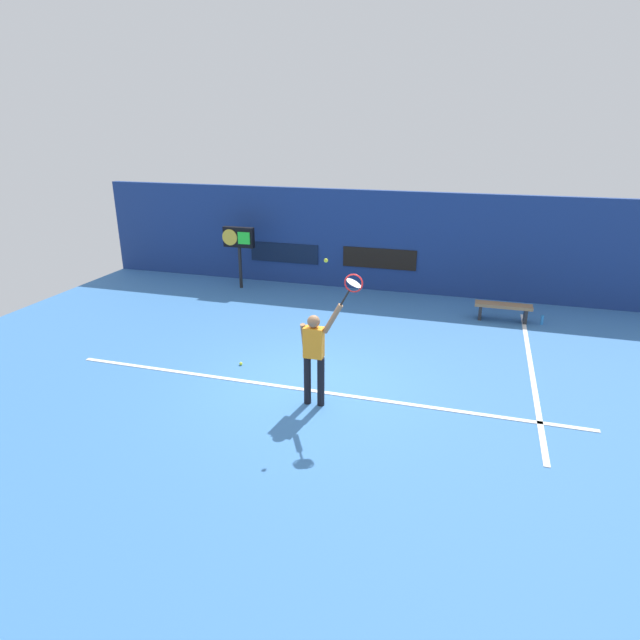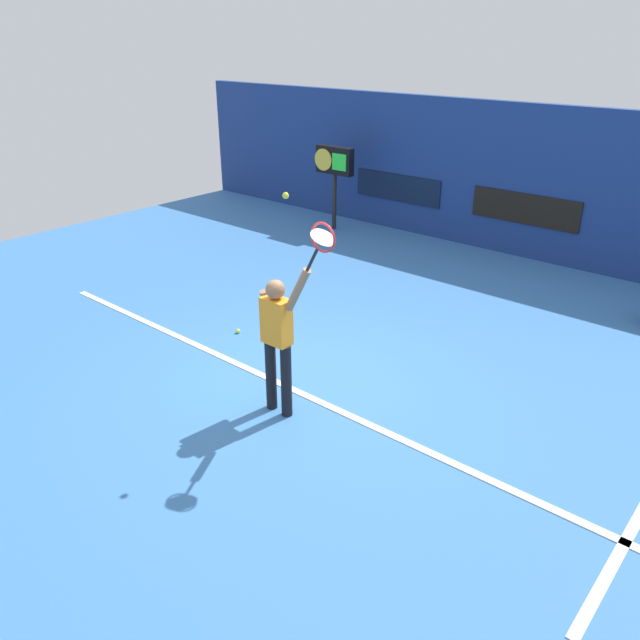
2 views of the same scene
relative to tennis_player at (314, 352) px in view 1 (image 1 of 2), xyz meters
name	(u,v)px [view 1 (image 1 of 2)]	position (x,y,z in m)	size (l,w,h in m)	color
ground_plane	(313,386)	(-0.24, 0.66, -1.01)	(18.00, 18.00, 0.00)	#3870B2
back_wall	(381,241)	(-0.24, 7.36, 0.47)	(18.00, 0.20, 2.95)	navy
sponsor_banner_center	(379,258)	(-0.24, 7.24, -0.02)	(2.20, 0.03, 0.60)	black
sponsor_banner_portside	(284,253)	(-3.24, 7.24, -0.05)	(2.20, 0.03, 0.60)	#0C1933
court_baseline	(310,390)	(-0.24, 0.45, -1.00)	(10.00, 0.10, 0.01)	white
court_sideline	(531,369)	(3.84, 2.66, -1.00)	(0.10, 7.00, 0.01)	white
tennis_player	(314,352)	(0.00, 0.00, 0.00)	(0.76, 0.31, 1.94)	black
tennis_racket	(353,285)	(0.66, 0.00, 1.27)	(0.44, 0.27, 0.61)	black
tennis_ball	(326,260)	(0.22, -0.04, 1.66)	(0.07, 0.07, 0.07)	#CCE033
scoreboard_clock	(239,240)	(-4.33, 6.32, 0.46)	(0.96, 0.20, 1.86)	black
court_bench	(503,308)	(3.31, 5.53, -0.67)	(1.40, 0.36, 0.45)	olive
water_bottle	(542,320)	(4.26, 5.53, -0.89)	(0.07, 0.07, 0.24)	#338CD8
spare_ball	(241,364)	(-1.96, 1.13, -0.98)	(0.07, 0.07, 0.07)	#CCE033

